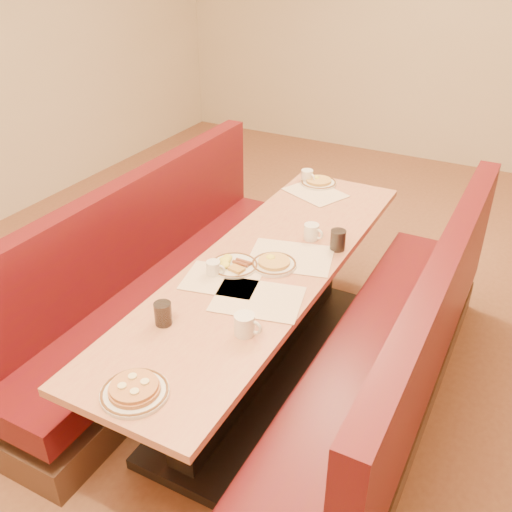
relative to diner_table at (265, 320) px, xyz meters
The scene contains 19 objects.
ground 0.37m from the diner_table, ahead, with size 8.00×8.00×0.00m, color #9E6647.
room_envelope 1.56m from the diner_table, ahead, with size 6.04×8.04×2.82m.
diner_table is the anchor object (origin of this frame).
booth_left 0.73m from the diner_table, behind, with size 0.55×2.50×1.05m.
booth_right 0.73m from the diner_table, ahead, with size 0.55×2.50×1.05m.
placemat_near_left 0.47m from the diner_table, 115.19° to the right, with size 0.37×0.28×0.00m, color #F7E4C1.
placemat_near_right 0.51m from the diner_table, 69.47° to the right, with size 0.42×0.31×0.00m, color #F7E4C1.
placemat_far_left 1.04m from the diner_table, 97.15° to the left, with size 0.37×0.28×0.00m, color #F7E4C1.
placemat_far_right 0.41m from the diner_table, 50.62° to the left, with size 0.44×0.33×0.00m, color #F7E4C1.
pancake_plate 1.17m from the diner_table, 89.88° to the right, with size 0.26×0.26×0.06m.
eggs_plate 0.43m from the diner_table, 137.38° to the right, with size 0.25×0.25×0.05m.
extra_plate_mid 0.40m from the diner_table, 11.36° to the right, with size 0.24×0.24×0.05m.
extra_plate_far 1.18m from the diner_table, 98.12° to the left, with size 0.24×0.24×0.05m.
coffee_mug_a 0.74m from the diner_table, 71.43° to the right, with size 0.13×0.09×0.10m.
coffee_mug_b 0.51m from the diner_table, 128.19° to the right, with size 0.10×0.07×0.08m.
coffee_mug_c 0.56m from the diner_table, 72.83° to the left, with size 0.12×0.09×0.09m.
coffee_mug_d 1.20m from the diner_table, 102.35° to the left, with size 0.11×0.08×0.09m.
soda_tumbler_near 0.82m from the diner_table, 103.52° to the right, with size 0.08×0.08×0.11m.
soda_tumbler_mid 0.60m from the diner_table, 48.10° to the left, with size 0.08×0.08×0.12m.
Camera 1 is at (1.16, -2.30, 2.30)m, focal length 40.00 mm.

